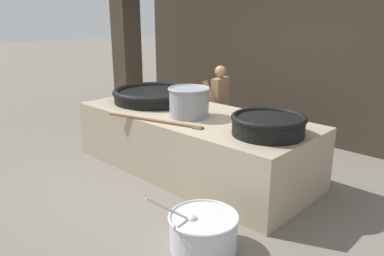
{
  "coord_description": "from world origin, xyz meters",
  "views": [
    {
      "loc": [
        3.69,
        -3.87,
        2.29
      ],
      "look_at": [
        0.0,
        0.0,
        0.66
      ],
      "focal_mm": 35.0,
      "sensor_mm": 36.0,
      "label": 1
    }
  ],
  "objects": [
    {
      "name": "giant_wok_far",
      "position": [
        1.36,
        -0.09,
        1.02
      ],
      "size": [
        0.91,
        0.91,
        0.25
      ],
      "color": "black",
      "rests_on": "hearth_platform"
    },
    {
      "name": "hearth_platform",
      "position": [
        0.0,
        0.0,
        0.44
      ],
      "size": [
        3.7,
        1.55,
        0.89
      ],
      "color": "tan",
      "rests_on": "ground_plane"
    },
    {
      "name": "stirring_paddle",
      "position": [
        -0.03,
        -0.66,
        0.91
      ],
      "size": [
        1.48,
        0.47,
        0.04
      ],
      "rotation": [
        0.0,
        0.0,
        0.27
      ],
      "color": "brown",
      "rests_on": "hearth_platform"
    },
    {
      "name": "support_pillar",
      "position": [
        -2.64,
        0.83,
        2.08
      ],
      "size": [
        0.43,
        0.43,
        4.17
      ],
      "primitive_type": "cube",
      "color": "#382D23",
      "rests_on": "ground_plane"
    },
    {
      "name": "back_wall",
      "position": [
        0.0,
        2.59,
        2.08
      ],
      "size": [
        7.27,
        0.24,
        4.17
      ],
      "primitive_type": "cube",
      "color": "#382D23",
      "rests_on": "ground_plane"
    },
    {
      "name": "cook",
      "position": [
        -0.4,
        1.12,
        0.79
      ],
      "size": [
        0.4,
        0.57,
        1.45
      ],
      "rotation": [
        0.0,
        0.0,
        3.36
      ],
      "color": "#9E7551",
      "rests_on": "ground_plane"
    },
    {
      "name": "ground_plane",
      "position": [
        0.0,
        0.0,
        0.0
      ],
      "size": [
        60.0,
        60.0,
        0.0
      ],
      "primitive_type": "plane",
      "color": "slate"
    },
    {
      "name": "giant_wok_near",
      "position": [
        -1.01,
        0.17,
        1.0
      ],
      "size": [
        1.44,
        1.44,
        0.22
      ],
      "color": "black",
      "rests_on": "hearth_platform"
    },
    {
      "name": "prep_bowl_vegetables",
      "position": [
        1.49,
        -1.4,
        0.21
      ],
      "size": [
        0.72,
        0.87,
        0.66
      ],
      "color": "silver",
      "rests_on": "ground_plane"
    },
    {
      "name": "stock_pot",
      "position": [
        0.08,
        -0.14,
        1.11
      ],
      "size": [
        0.6,
        0.6,
        0.42
      ],
      "color": "gray",
      "rests_on": "hearth_platform"
    }
  ]
}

